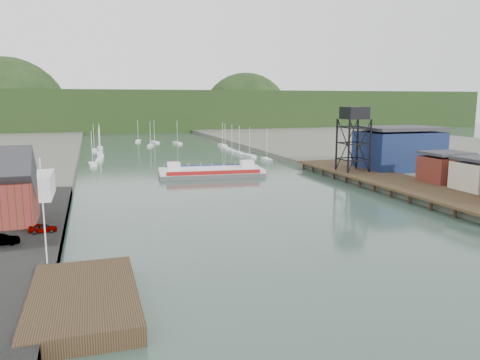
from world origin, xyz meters
TOP-DOWN VIEW (x-y plane):
  - ground at (0.00, 0.00)m, footprint 600.00×600.00m
  - east_land at (92.00, 80.00)m, footprint 120.00×400.00m
  - west_stage at (-29.00, 0.00)m, footprint 10.00×18.00m
  - east_pier at (37.00, 45.00)m, footprint 14.00×70.00m
  - white_shed at (-44.00, 50.00)m, footprint 18.00×12.00m
  - flagpole at (-33.00, 10.00)m, footprint 0.16×0.16m
  - lift_tower at (35.00, 58.00)m, footprint 6.50×6.50m
  - blue_shed at (50.00, 60.00)m, footprint 20.50×14.50m
  - marina_sailboats at (0.08, 138.46)m, footprint 57.71×92.65m
  - distant_hills at (-3.98, 301.35)m, footprint 500.00×120.00m
  - chain_ferry at (2.17, 73.70)m, footprint 28.08×13.53m
  - car_west_a at (-34.57, 23.57)m, footprint 3.87×1.89m
  - car_west_b at (-39.02, 18.85)m, footprint 4.32×1.96m

SIDE VIEW (x-z plane):
  - ground at x=0.00m, z-range 0.00..0.00m
  - east_land at x=92.00m, z-range -1.60..1.60m
  - marina_sailboats at x=0.08m, z-range -0.10..0.80m
  - west_stage at x=-29.00m, z-range 0.00..1.80m
  - chain_ferry at x=2.17m, z-range -0.83..3.07m
  - east_pier at x=37.00m, z-range 0.67..3.12m
  - car_west_a at x=-34.57m, z-range 1.60..2.87m
  - car_west_b at x=-39.02m, z-range 1.60..2.97m
  - white_shed at x=-44.00m, z-range 1.60..6.10m
  - blue_shed at x=50.00m, z-range 1.41..12.71m
  - flagpole at x=-33.00m, z-range 1.60..13.60m
  - distant_hills at x=-3.98m, z-range -29.62..50.38m
  - lift_tower at x=35.00m, z-range 7.65..23.65m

